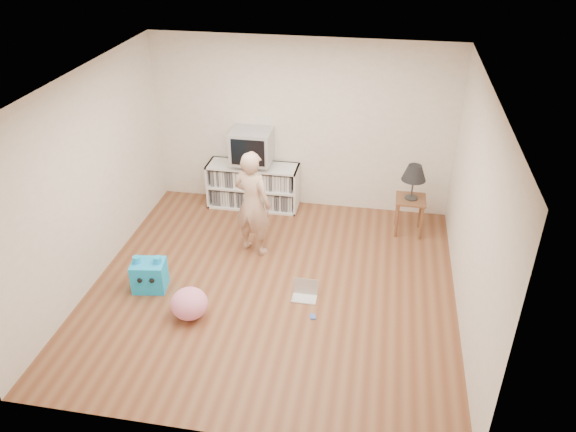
% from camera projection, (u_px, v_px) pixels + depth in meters
% --- Properties ---
extents(ground, '(4.50, 4.50, 0.00)m').
position_uv_depth(ground, '(273.00, 287.00, 7.06)').
color(ground, brown).
rests_on(ground, ground).
extents(walls, '(4.52, 4.52, 2.60)m').
position_uv_depth(walls, '(271.00, 196.00, 6.40)').
color(walls, beige).
rests_on(walls, ground).
extents(ceiling, '(4.50, 4.50, 0.01)m').
position_uv_depth(ceiling, '(269.00, 84.00, 5.75)').
color(ceiling, white).
rests_on(ceiling, walls).
extents(media_unit, '(1.40, 0.45, 0.70)m').
position_uv_depth(media_unit, '(254.00, 185.00, 8.72)').
color(media_unit, white).
rests_on(media_unit, ground).
extents(dvd_deck, '(0.45, 0.35, 0.07)m').
position_uv_depth(dvd_deck, '(253.00, 163.00, 8.52)').
color(dvd_deck, gray).
rests_on(dvd_deck, media_unit).
extents(crt_tv, '(0.60, 0.53, 0.50)m').
position_uv_depth(crt_tv, '(252.00, 146.00, 8.37)').
color(crt_tv, '#A7A7AC').
rests_on(crt_tv, dvd_deck).
extents(side_table, '(0.42, 0.42, 0.55)m').
position_uv_depth(side_table, '(410.00, 207.00, 8.00)').
color(side_table, brown).
rests_on(side_table, ground).
extents(table_lamp, '(0.34, 0.34, 0.52)m').
position_uv_depth(table_lamp, '(414.00, 173.00, 7.73)').
color(table_lamp, '#333333').
rests_on(table_lamp, side_table).
extents(person, '(0.63, 0.52, 1.48)m').
position_uv_depth(person, '(252.00, 203.00, 7.41)').
color(person, tan).
rests_on(person, ground).
extents(laptop, '(0.30, 0.24, 0.21)m').
position_uv_depth(laptop, '(305.00, 292.00, 6.87)').
color(laptop, silver).
rests_on(laptop, ground).
extents(playing_cards, '(0.09, 0.10, 0.02)m').
position_uv_depth(playing_cards, '(313.00, 317.00, 6.55)').
color(playing_cards, '#4966C3').
rests_on(playing_cards, ground).
extents(plush_blue, '(0.45, 0.39, 0.47)m').
position_uv_depth(plush_blue, '(149.00, 275.00, 6.94)').
color(plush_blue, '#11A6FF').
rests_on(plush_blue, ground).
extents(plush_pink, '(0.44, 0.44, 0.37)m').
position_uv_depth(plush_pink, '(189.00, 304.00, 6.49)').
color(plush_pink, pink).
rests_on(plush_pink, ground).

